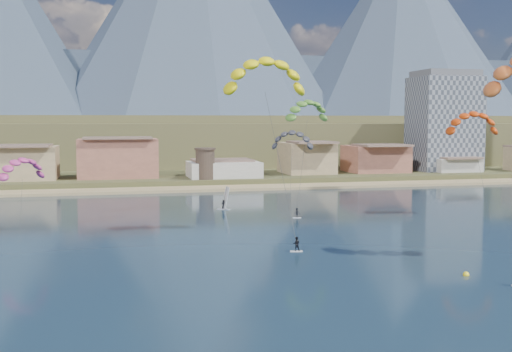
# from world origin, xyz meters

# --- Properties ---
(ground) EXTENTS (2400.00, 2400.00, 0.00)m
(ground) POSITION_xyz_m (0.00, 0.00, 0.00)
(ground) COLOR black
(ground) RESTS_ON ground
(beach) EXTENTS (2200.00, 12.00, 0.90)m
(beach) POSITION_xyz_m (0.00, 106.00, 0.25)
(beach) COLOR tan
(beach) RESTS_ON ground
(land) EXTENTS (2200.00, 900.00, 4.00)m
(land) POSITION_xyz_m (0.00, 560.00, 0.00)
(land) COLOR #4E472A
(land) RESTS_ON ground
(foothills) EXTENTS (940.00, 210.00, 18.00)m
(foothills) POSITION_xyz_m (22.39, 232.47, 9.08)
(foothills) COLOR brown
(foothills) RESTS_ON ground
(mountain_ridge) EXTENTS (2060.00, 480.00, 400.00)m
(mountain_ridge) POSITION_xyz_m (-14.60, 823.65, 150.31)
(mountain_ridge) COLOR #313E51
(mountain_ridge) RESTS_ON ground
(town) EXTENTS (400.00, 24.00, 12.00)m
(town) POSITION_xyz_m (-40.00, 122.00, 8.00)
(town) COLOR beige
(town) RESTS_ON ground
(apartment_tower) EXTENTS (20.00, 16.00, 32.00)m
(apartment_tower) POSITION_xyz_m (85.00, 128.00, 17.82)
(apartment_tower) COLOR gray
(apartment_tower) RESTS_ON ground
(watchtower) EXTENTS (5.82, 5.82, 8.60)m
(watchtower) POSITION_xyz_m (5.00, 114.00, 6.37)
(watchtower) COLOR #47382D
(watchtower) RESTS_ON ground
(kitesurfer_yellow) EXTENTS (13.24, 15.05, 29.00)m
(kitesurfer_yellow) POSITION_xyz_m (2.95, 38.48, 25.34)
(kitesurfer_yellow) COLOR silver
(kitesurfer_yellow) RESTS_ON ground
(kitesurfer_green) EXTENTS (12.42, 17.38, 24.74)m
(kitesurfer_green) POSITION_xyz_m (19.26, 68.16, 20.45)
(kitesurfer_green) COLOR silver
(kitesurfer_green) RESTS_ON ground
(distant_kite_pink) EXTENTS (7.92, 7.68, 14.15)m
(distant_kite_pink) POSITION_xyz_m (-33.48, 48.27, 11.00)
(distant_kite_pink) COLOR #262626
(distant_kite_pink) RESTS_ON ground
(distant_kite_dark) EXTENTS (10.49, 7.69, 17.62)m
(distant_kite_dark) POSITION_xyz_m (19.69, 80.12, 14.31)
(distant_kite_dark) COLOR #262626
(distant_kite_dark) RESTS_ON ground
(distant_kite_orange) EXTENTS (10.54, 6.88, 21.19)m
(distant_kite_orange) POSITION_xyz_m (44.94, 48.93, 18.12)
(distant_kite_orange) COLOR #262626
(distant_kite_orange) RESTS_ON ground
(windsurfer) EXTENTS (2.90, 2.93, 4.63)m
(windsurfer) POSITION_xyz_m (2.11, 68.86, 1.47)
(windsurfer) COLOR silver
(windsurfer) RESTS_ON ground
(buoy) EXTENTS (0.71, 0.71, 0.71)m
(buoy) POSITION_xyz_m (19.59, 9.49, 0.12)
(buoy) COLOR yellow
(buoy) RESTS_ON ground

